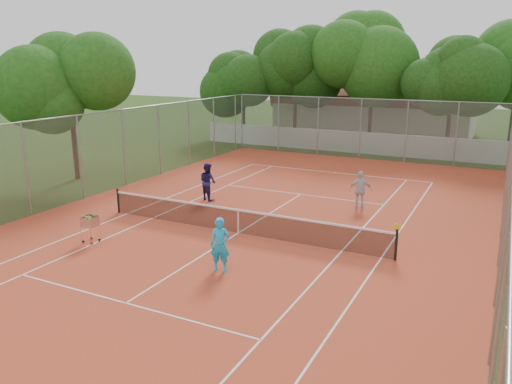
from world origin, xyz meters
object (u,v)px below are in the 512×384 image
at_px(tennis_net, 238,221).
at_px(ball_hopper, 90,228).
at_px(player_far_right, 360,190).
at_px(player_near, 220,245).
at_px(player_far_left, 208,182).
at_px(clubhouse, 375,109).

relative_size(tennis_net, ball_hopper, 11.06).
relative_size(player_far_right, ball_hopper, 1.60).
height_order(player_near, player_far_right, player_near).
xyz_separation_m(tennis_net, player_far_right, (3.27, 5.28, 0.37)).
bearing_deg(player_far_right, player_far_left, -0.48).
distance_m(player_far_right, ball_hopper, 11.45).
bearing_deg(ball_hopper, player_far_left, 87.25).
distance_m(player_near, ball_hopper, 5.53).
distance_m(clubhouse, ball_hopper, 32.40).
bearing_deg(tennis_net, player_far_left, 135.44).
height_order(player_far_left, ball_hopper, player_far_left).
relative_size(player_far_left, ball_hopper, 1.65).
height_order(player_near, ball_hopper, player_near).
relative_size(tennis_net, player_near, 6.83).
bearing_deg(player_far_left, player_far_right, -145.21).
bearing_deg(player_far_left, ball_hopper, 103.98).
bearing_deg(player_far_left, tennis_net, 155.71).
height_order(tennis_net, player_far_right, player_far_right).
xyz_separation_m(player_near, ball_hopper, (-5.52, 0.08, -0.33)).
bearing_deg(tennis_net, player_far_right, 58.21).
bearing_deg(tennis_net, player_near, -70.30).
bearing_deg(clubhouse, tennis_net, -86.05).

